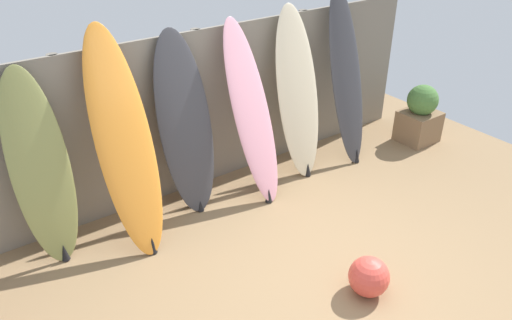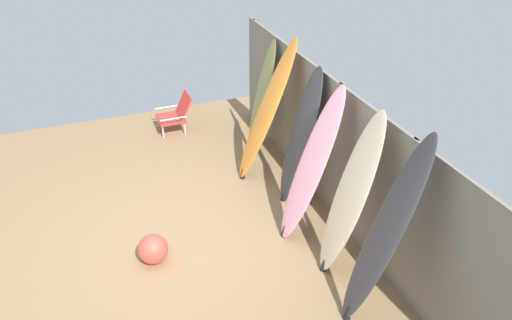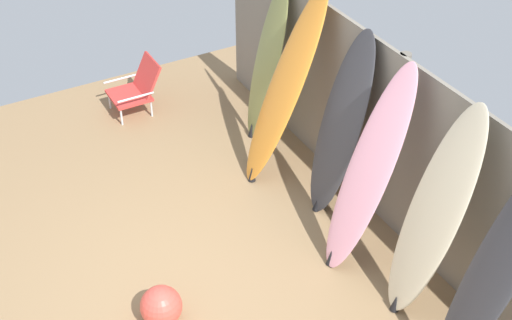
{
  "view_description": "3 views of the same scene",
  "coord_description": "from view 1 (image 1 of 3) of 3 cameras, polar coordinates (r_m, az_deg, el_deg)",
  "views": [
    {
      "loc": [
        -2.46,
        -2.47,
        3.15
      ],
      "look_at": [
        -0.26,
        0.6,
        1.01
      ],
      "focal_mm": 35.0,
      "sensor_mm": 36.0,
      "label": 1
    },
    {
      "loc": [
        4.74,
        -0.87,
        4.07
      ],
      "look_at": [
        0.04,
        0.92,
        1.01
      ],
      "focal_mm": 35.0,
      "sensor_mm": 36.0,
      "label": 2
    },
    {
      "loc": [
        4.06,
        -1.64,
        4.71
      ],
      "look_at": [
        -0.24,
        0.72,
        1.0
      ],
      "focal_mm": 50.0,
      "sensor_mm": 36.0,
      "label": 3
    }
  ],
  "objects": [
    {
      "name": "surfboard_orange_1",
      "position": [
        4.71,
        -14.77,
        1.73
      ],
      "size": [
        0.58,
        0.91,
        2.07
      ],
      "color": "orange",
      "rests_on": "ground"
    },
    {
      "name": "ground",
      "position": [
        4.69,
        7.07,
        -12.81
      ],
      "size": [
        7.68,
        7.68,
        0.0
      ],
      "primitive_type": "plane",
      "color": "#8E704C"
    },
    {
      "name": "surfboard_cream_4",
      "position": [
        5.8,
        4.8,
        7.46
      ],
      "size": [
        0.58,
        0.63,
        1.97
      ],
      "color": "beige",
      "rests_on": "ground"
    },
    {
      "name": "planter_box",
      "position": [
        7.06,
        18.24,
        4.88
      ],
      "size": [
        0.49,
        0.44,
        0.8
      ],
      "color": "#846647",
      "rests_on": "ground"
    },
    {
      "name": "beach_ball",
      "position": [
        4.48,
        12.78,
        -12.86
      ],
      "size": [
        0.35,
        0.35,
        0.35
      ],
      "primitive_type": "sphere",
      "color": "#E54C3F",
      "rests_on": "ground"
    },
    {
      "name": "surfboard_pink_3",
      "position": [
        5.33,
        -0.46,
        5.21
      ],
      "size": [
        0.52,
        0.8,
        1.93
      ],
      "color": "pink",
      "rests_on": "ground"
    },
    {
      "name": "surfboard_charcoal_2",
      "position": [
        5.15,
        -8.07,
        3.93
      ],
      "size": [
        0.6,
        0.53,
        1.9
      ],
      "color": "#38383D",
      "rests_on": "ground"
    },
    {
      "name": "surfboard_charcoal_5",
      "position": [
        6.21,
        10.3,
        9.17
      ],
      "size": [
        0.5,
        0.76,
        2.09
      ],
      "color": "#38383D",
      "rests_on": "ground"
    },
    {
      "name": "surfboard_olive_0",
      "position": [
        4.8,
        -23.36,
        -1.16
      ],
      "size": [
        0.54,
        0.49,
        1.81
      ],
      "color": "olive",
      "rests_on": "ground"
    },
    {
      "name": "fence_back",
      "position": [
        5.58,
        -6.24,
        5.64
      ],
      "size": [
        6.08,
        0.11,
        1.8
      ],
      "color": "gray",
      "rests_on": "ground"
    }
  ]
}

